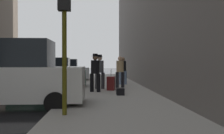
{
  "coord_description": "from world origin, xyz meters",
  "views": [
    {
      "loc": [
        5.35,
        -10.13,
        1.51
      ],
      "look_at": [
        6.41,
        7.53,
        1.2
      ],
      "focal_mm": 40.0,
      "sensor_mm": 36.0,
      "label": 1
    }
  ],
  "objects": [
    {
      "name": "rolling_suitcase",
      "position": [
        6.04,
        2.22,
        0.49
      ],
      "size": [
        0.46,
        0.62,
        1.04
      ],
      "color": "#591414",
      "rests_on": "sidewalk"
    },
    {
      "name": "traffic_light",
      "position": [
        4.5,
        -3.6,
        2.76
      ],
      "size": [
        0.32,
        0.32,
        3.6
      ],
      "color": "#514C0F",
      "rests_on": "sidewalk"
    },
    {
      "name": "duffel_bag",
      "position": [
        6.32,
        0.31,
        0.29
      ],
      "size": [
        0.32,
        0.44,
        0.28
      ],
      "color": "black",
      "rests_on": "sidewalk"
    },
    {
      "name": "parked_white_van",
      "position": [
        2.65,
        -1.74,
        1.03
      ],
      "size": [
        4.6,
        2.07,
        2.25
      ],
      "color": "silver",
      "rests_on": "ground_plane"
    },
    {
      "name": "parked_dark_green_sedan",
      "position": [
        2.65,
        4.22,
        0.85
      ],
      "size": [
        4.26,
        2.17,
        1.79
      ],
      "color": "#193828",
      "rests_on": "ground_plane"
    },
    {
      "name": "pedestrian_in_jeans",
      "position": [
        6.96,
        5.36,
        1.1
      ],
      "size": [
        0.52,
        0.45,
        1.71
      ],
      "color": "#728CB2",
      "rests_on": "sidewalk"
    },
    {
      "name": "pedestrian_in_tan_coat",
      "position": [
        6.6,
        3.47,
        1.1
      ],
      "size": [
        0.53,
        0.48,
        1.71
      ],
      "color": "black",
      "rests_on": "sidewalk"
    },
    {
      "name": "pedestrian_with_beanie",
      "position": [
        5.49,
        2.8,
        1.14
      ],
      "size": [
        0.5,
        0.4,
        1.78
      ],
      "color": "#333338",
      "rests_on": "sidewalk"
    },
    {
      "name": "parked_silver_sedan",
      "position": [
        2.65,
        10.0,
        0.85
      ],
      "size": [
        4.26,
        2.18,
        1.79
      ],
      "color": "#B7BABF",
      "rests_on": "ground_plane"
    },
    {
      "name": "sidewalk",
      "position": [
        6.0,
        0.0,
        0.07
      ],
      "size": [
        4.0,
        40.0,
        0.15
      ],
      "primitive_type": "cube",
      "color": "gray",
      "rests_on": "ground_plane"
    },
    {
      "name": "fire_hydrant",
      "position": [
        4.45,
        4.64,
        0.5
      ],
      "size": [
        0.42,
        0.22,
        0.7
      ],
      "color": "red",
      "rests_on": "sidewalk"
    },
    {
      "name": "pedestrian_with_fedora",
      "position": [
        5.26,
        1.49,
        1.14
      ],
      "size": [
        0.53,
        0.47,
        1.78
      ],
      "color": "black",
      "rests_on": "sidewalk"
    }
  ]
}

